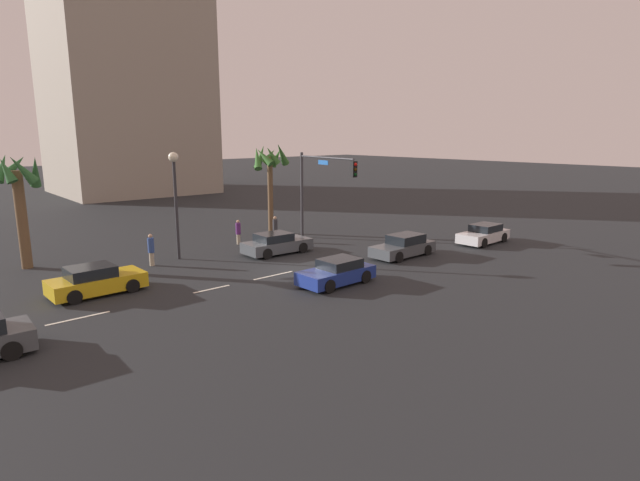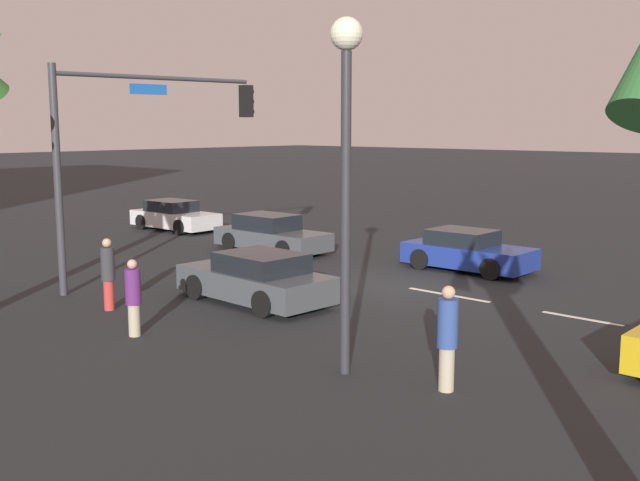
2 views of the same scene
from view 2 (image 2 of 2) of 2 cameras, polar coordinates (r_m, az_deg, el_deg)
The scene contains 12 objects.
ground_plane at distance 20.72m, azimuth 6.04°, elevation -3.50°, with size 220.00×220.00×0.00m, color #232628.
lane_stripe_2 at distance 18.21m, azimuth 19.41°, elevation -5.65°, with size 1.90×0.14×0.01m, color silver.
lane_stripe_3 at distance 19.83m, azimuth 9.80°, elevation -4.12°, with size 2.45×0.14×0.01m, color silver.
car_2 at distance 32.26m, azimuth -11.08°, elevation 1.83°, with size 4.19×1.88×1.26m.
car_3 at distance 23.19m, azimuth 11.19°, elevation -0.84°, with size 3.94×1.87×1.24m.
car_4 at distance 26.25m, azimuth -3.78°, elevation 0.46°, with size 4.35×1.84×1.31m.
car_5 at distance 18.69m, azimuth -4.89°, elevation -2.95°, with size 4.27×2.06×1.28m.
traffic_signal at distance 21.09m, azimuth -13.98°, elevation 7.77°, with size 1.04×6.20×5.95m.
streetlamp at distance 12.84m, azimuth 2.01°, elevation 8.53°, with size 0.56×0.56×6.18m.
pedestrian_0 at distance 12.59m, azimuth 9.72°, elevation -7.19°, with size 0.48×0.48×1.79m.
pedestrian_1 at distance 18.50m, azimuth -15.91°, elevation -2.35°, with size 0.46×0.46×1.74m.
pedestrian_2 at distance 16.09m, azimuth -14.09°, elevation -4.13°, with size 0.35×0.35×1.64m.
Camera 2 is at (-11.96, 16.34, 4.37)m, focal length 41.83 mm.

